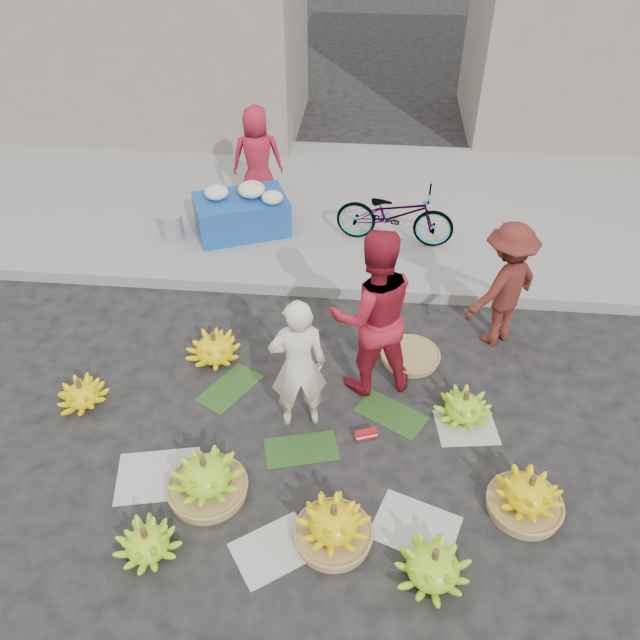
# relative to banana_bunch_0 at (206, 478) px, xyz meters

# --- Properties ---
(ground) EXTENTS (80.00, 80.00, 0.00)m
(ground) POSITION_rel_banana_bunch_0_xyz_m (0.83, 0.72, -0.19)
(ground) COLOR black
(ground) RESTS_ON ground
(curb) EXTENTS (40.00, 0.25, 0.15)m
(curb) POSITION_rel_banana_bunch_0_xyz_m (0.83, 2.92, -0.12)
(curb) COLOR gray
(curb) RESTS_ON ground
(sidewalk) EXTENTS (40.00, 4.00, 0.12)m
(sidewalk) POSITION_rel_banana_bunch_0_xyz_m (0.83, 5.02, -0.13)
(sidewalk) COLOR gray
(sidewalk) RESTS_ON ground
(building_left) EXTENTS (6.00, 3.00, 4.00)m
(building_left) POSITION_rel_banana_bunch_0_xyz_m (-3.17, 7.92, 1.81)
(building_left) COLOR gray
(building_left) RESTS_ON sidewalk
(newspaper_scatter) EXTENTS (3.20, 1.80, 0.00)m
(newspaper_scatter) POSITION_rel_banana_bunch_0_xyz_m (0.83, -0.08, -0.19)
(newspaper_scatter) COLOR #BCB7AE
(newspaper_scatter) RESTS_ON ground
(banana_leaves) EXTENTS (2.00, 1.00, 0.00)m
(banana_leaves) POSITION_rel_banana_bunch_0_xyz_m (0.73, 0.92, -0.19)
(banana_leaves) COLOR #1D4115
(banana_leaves) RESTS_ON ground
(banana_bunch_0) EXTENTS (0.72, 0.72, 0.45)m
(banana_bunch_0) POSITION_rel_banana_bunch_0_xyz_m (0.00, 0.00, 0.00)
(banana_bunch_0) COLOR olive
(banana_bunch_0) RESTS_ON ground
(banana_bunch_1) EXTENTS (0.61, 0.61, 0.30)m
(banana_bunch_1) POSITION_rel_banana_bunch_0_xyz_m (-0.33, -0.58, -0.07)
(banana_bunch_1) COLOR #7DC71C
(banana_bunch_1) RESTS_ON ground
(banana_bunch_2) EXTENTS (0.67, 0.67, 0.42)m
(banana_bunch_2) POSITION_rel_banana_bunch_0_xyz_m (1.08, -0.34, -0.01)
(banana_bunch_2) COLOR olive
(banana_bunch_2) RESTS_ON ground
(banana_bunch_3) EXTENTS (0.65, 0.65, 0.35)m
(banana_bunch_3) POSITION_rel_banana_bunch_0_xyz_m (1.83, -0.58, -0.04)
(banana_bunch_3) COLOR #7DC71C
(banana_bunch_3) RESTS_ON ground
(banana_bunch_4) EXTENTS (0.66, 0.66, 0.42)m
(banana_bunch_4) POSITION_rel_banana_bunch_0_xyz_m (2.61, 0.08, -0.02)
(banana_bunch_4) COLOR olive
(banana_bunch_4) RESTS_ON ground
(banana_bunch_5) EXTENTS (0.61, 0.61, 0.32)m
(banana_bunch_5) POSITION_rel_banana_bunch_0_xyz_m (2.20, 1.06, -0.06)
(banana_bunch_5) COLOR #7DC71C
(banana_bunch_5) RESTS_ON ground
(banana_bunch_6) EXTENTS (0.58, 0.58, 0.29)m
(banana_bunch_6) POSITION_rel_banana_bunch_0_xyz_m (-1.44, 0.90, -0.07)
(banana_bunch_6) COLOR yellow
(banana_bunch_6) RESTS_ON ground
(banana_bunch_7) EXTENTS (0.66, 0.66, 0.35)m
(banana_bunch_7) POSITION_rel_banana_bunch_0_xyz_m (-0.31, 1.64, -0.04)
(banana_bunch_7) COLOR yellow
(banana_bunch_7) RESTS_ON ground
(basket_spare) EXTENTS (0.62, 0.62, 0.07)m
(basket_spare) POSITION_rel_banana_bunch_0_xyz_m (1.72, 1.83, -0.16)
(basket_spare) COLOR olive
(basket_spare) RESTS_ON ground
(incense_stack) EXTENTS (0.21, 0.13, 0.08)m
(incense_stack) POSITION_rel_banana_bunch_0_xyz_m (1.30, 0.71, -0.15)
(incense_stack) COLOR red
(incense_stack) RESTS_ON ground
(vendor_cream) EXTENTS (0.57, 0.44, 1.39)m
(vendor_cream) POSITION_rel_banana_bunch_0_xyz_m (0.67, 0.88, 0.50)
(vendor_cream) COLOR #EFE4C9
(vendor_cream) RESTS_ON ground
(vendor_red) EXTENTS (0.99, 0.86, 1.73)m
(vendor_red) POSITION_rel_banana_bunch_0_xyz_m (1.29, 1.45, 0.67)
(vendor_red) COLOR #B51B2B
(vendor_red) RESTS_ON ground
(man_striped) EXTENTS (1.03, 0.98, 1.41)m
(man_striped) POSITION_rel_banana_bunch_0_xyz_m (2.63, 2.25, 0.51)
(man_striped) COLOR maroon
(man_striped) RESTS_ON ground
(flower_table) EXTENTS (1.36, 1.12, 0.68)m
(flower_table) POSITION_rel_banana_bunch_0_xyz_m (-0.46, 4.03, 0.21)
(flower_table) COLOR #164291
(flower_table) RESTS_ON sidewalk
(grey_bucket) EXTENTS (0.29, 0.29, 0.33)m
(grey_bucket) POSITION_rel_banana_bunch_0_xyz_m (-1.35, 3.80, 0.09)
(grey_bucket) COLOR gray
(grey_bucket) RESTS_ON sidewalk
(flower_vendor) EXTENTS (0.76, 0.57, 1.41)m
(flower_vendor) POSITION_rel_banana_bunch_0_xyz_m (-0.36, 4.77, 0.63)
(flower_vendor) COLOR #B51B2B
(flower_vendor) RESTS_ON sidewalk
(bicycle) EXTENTS (0.70, 1.55, 0.79)m
(bicycle) POSITION_rel_banana_bunch_0_xyz_m (1.53, 3.96, 0.32)
(bicycle) COLOR gray
(bicycle) RESTS_ON sidewalk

